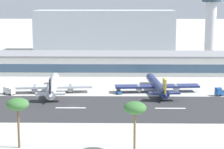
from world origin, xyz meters
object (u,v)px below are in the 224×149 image
Objects in this scene: palm_tree_2 at (18,105)px; terminal_building at (108,63)px; airliner_black_tail_gate_0 at (53,86)px; service_box_truck_1 at (9,90)px; airliner_gold_tail_gate_1 at (157,86)px; palm_tree_0 at (135,109)px; service_fuel_truck_0 at (224,91)px; service_baggage_tug_2 at (119,92)px; distant_hotel_block at (105,31)px; control_tower at (211,19)px.

terminal_building is at bearing 79.86° from palm_tree_2.
palm_tree_2 reaches higher than airliner_black_tail_gate_0.
airliner_black_tail_gate_0 is 19.57m from service_box_truck_1.
palm_tree_0 is (-13.24, -77.98, 9.73)m from airliner_gold_tail_gate_1.
service_fuel_truck_0 is 103.45m from palm_tree_2.
airliner_black_tail_gate_0 is at bearing 114.63° from palm_tree_0.
service_baggage_tug_2 is 75.30m from palm_tree_0.
airliner_black_tail_gate_0 is (-18.71, -153.85, -13.32)m from distant_hotel_block.
distant_hotel_block reaches higher than airliner_gold_tail_gate_1.
airliner_gold_tail_gate_1 is (48.09, 1.95, -0.10)m from airliner_black_tail_gate_0.
airliner_black_tail_gate_0 is 48.13m from airliner_gold_tail_gate_1.
palm_tree_0 is at bearing -13.77° from service_box_truck_1.
airliner_black_tail_gate_0 is 13.33× the size of service_baggage_tug_2.
airliner_black_tail_gate_0 is 5.36× the size of service_fuel_truck_0.
service_box_truck_1 is (-96.67, 0.08, -0.24)m from service_fuel_truck_0.
airliner_gold_tail_gate_1 is at bearing 82.09° from service_baggage_tug_2.
palm_tree_2 reaches higher than terminal_building.
palm_tree_0 is at bearing -161.05° from airliner_black_tail_gate_0.
airliner_black_tail_gate_0 is 84.18m from palm_tree_0.
control_tower is at bearing 31.04° from terminal_building.
service_fuel_truck_0 is 47.22m from service_baggage_tug_2.
service_box_truck_1 is 0.42× the size of palm_tree_0.
distant_hotel_block reaches higher than palm_tree_2.
airliner_gold_tail_gate_1 is at bearing -79.05° from distant_hotel_block.
service_fuel_truck_0 reaches higher than service_baggage_tug_2.
control_tower is 0.43× the size of distant_hotel_block.
control_tower is 150.18m from service_box_truck_1.
service_box_truck_1 is at bearing -126.73° from terminal_building.
airliner_gold_tail_gate_1 is 12.94× the size of service_baggage_tug_2.
airliner_gold_tail_gate_1 reaches higher than service_box_truck_1.
service_fuel_truck_0 is 96.67m from service_box_truck_1.
palm_tree_0 is at bearing -85.28° from terminal_building.
service_fuel_truck_0 is (29.32, -5.26, -1.03)m from airliner_gold_tail_gate_1.
airliner_black_tail_gate_0 reaches higher than service_baggage_tug_2.
control_tower is 102.87m from service_fuel_truck_0.
distant_hotel_block reaches higher than service_fuel_truck_0.
service_fuel_truck_0 is 0.60× the size of palm_tree_0.
terminal_building is 12.24× the size of palm_tree_0.
distant_hotel_block is 7.44× the size of palm_tree_2.
distant_hotel_block is at bearing -93.13° from service_fuel_truck_0.
distant_hotel_block is at bearing 140.91° from control_tower.
service_baggage_tug_2 is (-60.79, -96.90, -27.63)m from control_tower.
control_tower is 117.68m from service_baggage_tug_2.
airliner_gold_tail_gate_1 is 88.50m from palm_tree_2.
distant_hotel_block reaches higher than palm_tree_0.
palm_tree_2 reaches higher than service_baggage_tug_2.
terminal_building is at bearing 92.88° from service_box_truck_1.
palm_tree_0 is (-42.56, -72.71, 10.75)m from service_fuel_truck_0.
distant_hotel_block is 7.47× the size of palm_tree_0.
terminal_building is 3.82× the size of airliner_black_tail_gate_0.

